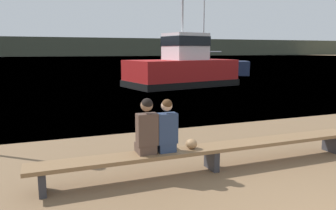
{
  "coord_description": "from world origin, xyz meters",
  "views": [
    {
      "loc": [
        -3.37,
        -2.28,
        2.37
      ],
      "look_at": [
        -0.07,
        6.28,
        0.83
      ],
      "focal_mm": 35.0,
      "sensor_mm": 36.0,
      "label": 1
    }
  ],
  "objects_px": {
    "bench_main": "(212,150)",
    "shopping_bag": "(191,144)",
    "person_left": "(147,129)",
    "person_right": "(166,129)",
    "moored_sailboat": "(207,68)",
    "tugboat_red": "(182,69)"
  },
  "relations": [
    {
      "from": "bench_main",
      "to": "shopping_bag",
      "type": "relative_size",
      "value": 30.5
    },
    {
      "from": "person_left",
      "to": "shopping_bag",
      "type": "height_order",
      "value": "person_left"
    },
    {
      "from": "bench_main",
      "to": "person_right",
      "type": "relative_size",
      "value": 6.92
    },
    {
      "from": "person_right",
      "to": "moored_sailboat",
      "type": "bearing_deg",
      "value": 60.57
    },
    {
      "from": "shopping_bag",
      "to": "person_left",
      "type": "bearing_deg",
      "value": 179.5
    },
    {
      "from": "bench_main",
      "to": "person_right",
      "type": "distance_m",
      "value": 1.11
    },
    {
      "from": "shopping_bag",
      "to": "tugboat_red",
      "type": "bearing_deg",
      "value": 67.28
    },
    {
      "from": "bench_main",
      "to": "tugboat_red",
      "type": "xyz_separation_m",
      "value": [
        5.67,
        14.64,
        0.71
      ]
    },
    {
      "from": "shopping_bag",
      "to": "moored_sailboat",
      "type": "bearing_deg",
      "value": 61.58
    },
    {
      "from": "person_left",
      "to": "moored_sailboat",
      "type": "bearing_deg",
      "value": 59.85
    },
    {
      "from": "person_right",
      "to": "shopping_bag",
      "type": "bearing_deg",
      "value": -1.08
    },
    {
      "from": "bench_main",
      "to": "shopping_bag",
      "type": "bearing_deg",
      "value": -179.51
    },
    {
      "from": "person_left",
      "to": "person_right",
      "type": "bearing_deg",
      "value": 0.29
    },
    {
      "from": "person_right",
      "to": "tugboat_red",
      "type": "xyz_separation_m",
      "value": [
        6.65,
        14.63,
        0.19
      ]
    },
    {
      "from": "bench_main",
      "to": "person_left",
      "type": "relative_size",
      "value": 6.68
    },
    {
      "from": "person_left",
      "to": "moored_sailboat",
      "type": "height_order",
      "value": "moored_sailboat"
    },
    {
      "from": "person_left",
      "to": "tugboat_red",
      "type": "relative_size",
      "value": 0.13
    },
    {
      "from": "bench_main",
      "to": "shopping_bag",
      "type": "distance_m",
      "value": 0.49
    },
    {
      "from": "tugboat_red",
      "to": "shopping_bag",
      "type": "bearing_deg",
      "value": 145.59
    },
    {
      "from": "shopping_bag",
      "to": "moored_sailboat",
      "type": "xyz_separation_m",
      "value": [
        12.38,
        22.88,
        0.11
      ]
    },
    {
      "from": "bench_main",
      "to": "tugboat_red",
      "type": "distance_m",
      "value": 15.71
    },
    {
      "from": "person_left",
      "to": "shopping_bag",
      "type": "relative_size",
      "value": 4.57
    }
  ]
}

